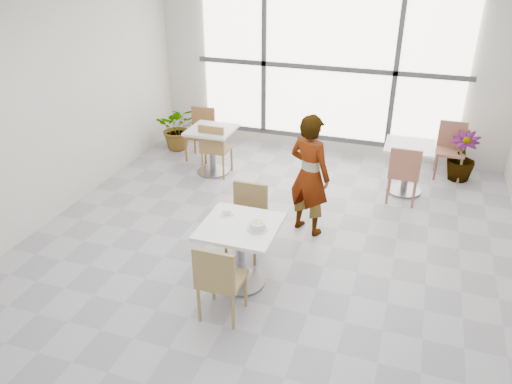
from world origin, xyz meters
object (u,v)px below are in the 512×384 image
(bg_chair_right_far, at_px, (451,146))
(plant_left, at_px, (178,128))
(person, at_px, (310,175))
(bg_table_left, at_px, (212,144))
(bg_chair_left_far, at_px, (201,130))
(main_table, at_px, (240,243))
(bg_chair_right_near, at_px, (404,171))
(chair_near, at_px, (219,278))
(plant_right, at_px, (462,156))
(bg_table_right, at_px, (408,162))
(coffee_cup, at_px, (226,212))
(bg_chair_left_near, at_px, (215,146))
(chair_far, at_px, (248,215))
(oatmeal_bowl, at_px, (257,226))

(bg_chair_right_far, height_order, plant_left, bg_chair_right_far)
(person, height_order, bg_table_left, person)
(bg_chair_right_far, bearing_deg, bg_chair_left_far, -171.88)
(main_table, xyz_separation_m, bg_chair_right_near, (1.53, 2.50, -0.02))
(chair_near, xyz_separation_m, bg_chair_right_near, (1.53, 3.11, 0.00))
(person, height_order, plant_right, person)
(bg_table_right, height_order, bg_chair_right_far, bg_chair_right_far)
(coffee_cup, distance_m, bg_table_left, 2.76)
(bg_table_left, bearing_deg, bg_chair_left_near, -48.40)
(plant_left, xyz_separation_m, plant_right, (4.77, 0.23, -0.01))
(chair_far, distance_m, bg_table_left, 2.36)
(chair_near, distance_m, bg_chair_right_near, 3.47)
(oatmeal_bowl, relative_size, bg_table_left, 0.28)
(bg_chair_left_near, distance_m, plant_left, 1.37)
(main_table, xyz_separation_m, chair_far, (-0.14, 0.64, -0.02))
(chair_near, bearing_deg, chair_far, -83.41)
(bg_table_right, height_order, plant_left, plant_left)
(bg_chair_right_near, bearing_deg, bg_chair_left_near, -0.30)
(oatmeal_bowl, bearing_deg, bg_table_left, 121.85)
(bg_chair_left_far, bearing_deg, bg_chair_right_near, -10.70)
(bg_table_left, height_order, bg_chair_left_far, bg_chair_left_far)
(person, distance_m, bg_table_right, 1.95)
(bg_table_left, bearing_deg, plant_left, 142.23)
(oatmeal_bowl, xyz_separation_m, bg_table_right, (1.36, 2.92, -0.31))
(chair_far, relative_size, plant_left, 1.09)
(bg_chair_right_far, bearing_deg, chair_near, -116.59)
(main_table, xyz_separation_m, coffee_cup, (-0.22, 0.15, 0.26))
(main_table, distance_m, bg_chair_right_far, 4.30)
(coffee_cup, relative_size, bg_chair_right_near, 0.18)
(bg_table_left, distance_m, bg_table_right, 3.01)
(bg_chair_right_near, xyz_separation_m, plant_left, (-3.95, 0.87, -0.10))
(bg_chair_left_far, xyz_separation_m, plant_right, (4.21, 0.46, -0.11))
(plant_left, bearing_deg, bg_chair_right_near, -12.40)
(main_table, height_order, bg_table_left, same)
(bg_table_left, relative_size, plant_right, 0.95)
(chair_near, xyz_separation_m, chair_far, (-0.14, 1.25, 0.00))
(main_table, xyz_separation_m, person, (0.43, 1.34, 0.27))
(chair_near, distance_m, coffee_cup, 0.84)
(chair_far, distance_m, bg_chair_left_far, 3.04)
(bg_table_left, distance_m, plant_left, 1.24)
(chair_far, height_order, plant_left, chair_far)
(main_table, bearing_deg, bg_table_right, 61.69)
(main_table, xyz_separation_m, bg_table_left, (-1.44, 2.61, -0.04))
(chair_far, bearing_deg, plant_right, 49.99)
(chair_far, relative_size, plant_right, 1.11)
(bg_chair_right_far, bearing_deg, oatmeal_bowl, -117.72)
(oatmeal_bowl, height_order, bg_table_right, oatmeal_bowl)
(plant_left, height_order, plant_right, plant_left)
(person, xyz_separation_m, plant_left, (-2.85, 2.03, -0.39))
(bg_table_right, bearing_deg, bg_chair_right_near, -93.99)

